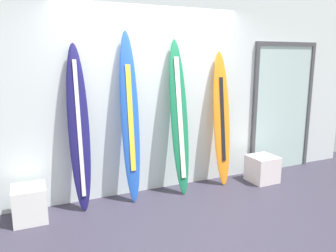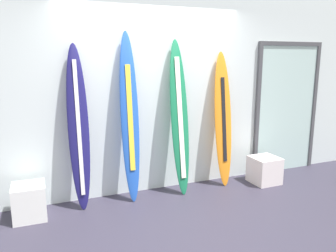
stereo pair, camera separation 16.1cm
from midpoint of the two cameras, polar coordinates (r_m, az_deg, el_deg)
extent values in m
cube|color=#2F2B3A|center=(3.87, 3.32, -17.07)|extent=(8.00, 8.00, 0.04)
cube|color=silver|center=(4.61, -4.02, 6.15)|extent=(7.20, 0.20, 2.80)
ellipsoid|color=navy|center=(4.13, -16.10, -0.46)|extent=(0.25, 0.32, 2.01)
cube|color=silver|center=(4.09, -16.03, -0.49)|extent=(0.05, 0.22, 1.61)
ellipsoid|color=blue|center=(4.25, -7.60, 1.33)|extent=(0.25, 0.33, 2.17)
cube|color=yellow|center=(4.22, -7.49, 1.32)|extent=(0.07, 0.18, 1.33)
cone|color=black|center=(4.43, -7.00, -10.28)|extent=(0.07, 0.08, 0.11)
ellipsoid|color=#1A734B|center=(4.48, 0.90, 1.40)|extent=(0.26, 0.38, 2.08)
cube|color=white|center=(4.46, 1.06, 1.39)|extent=(0.07, 0.26, 1.61)
ellipsoid|color=orange|center=(4.86, 8.23, 1.14)|extent=(0.28, 0.31, 1.93)
cube|color=black|center=(4.84, 8.40, 1.13)|extent=(0.06, 0.17, 1.20)
cone|color=black|center=(5.01, 8.40, -7.94)|extent=(0.07, 0.08, 0.11)
cube|color=white|center=(4.23, -23.63, -12.12)|extent=(0.37, 0.37, 0.41)
cube|color=silver|center=(5.23, 14.97, -7.08)|extent=(0.39, 0.39, 0.39)
cube|color=silver|center=(5.75, 18.22, 2.76)|extent=(1.08, 0.02, 2.02)
cube|color=#47474C|center=(5.38, 13.72, 2.45)|extent=(0.06, 0.06, 2.02)
cube|color=#47474C|center=(6.15, 22.16, 3.03)|extent=(0.06, 0.06, 2.02)
cube|color=#47474C|center=(5.69, 18.90, 13.15)|extent=(1.20, 0.06, 0.06)
camera|label=1|loc=(0.08, -91.05, -0.22)|focal=35.63mm
camera|label=2|loc=(0.08, 88.95, 0.22)|focal=35.63mm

